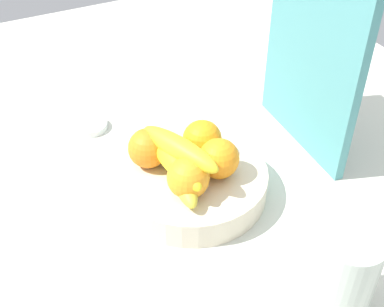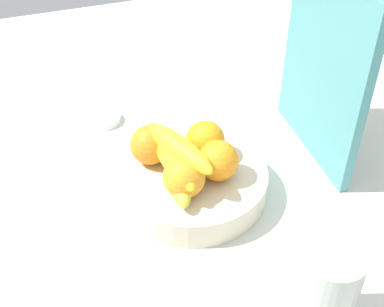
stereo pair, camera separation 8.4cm
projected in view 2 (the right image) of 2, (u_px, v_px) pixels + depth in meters
ground_plane at (203, 198)px, 96.28cm from camera, size 180.00×140.00×3.00cm
fruit_bowl at (192, 182)px, 93.59cm from camera, size 27.14×27.14×5.19cm
orange_front_left at (205, 140)px, 93.06cm from camera, size 7.16×7.16×7.16cm
orange_front_right at (150, 145)px, 92.00cm from camera, size 7.16×7.16×7.16cm
orange_center at (184, 177)px, 85.28cm from camera, size 7.16×7.16×7.16cm
orange_back_left at (218, 161)px, 88.60cm from camera, size 7.16×7.16×7.16cm
banana_bunch at (177, 161)px, 87.60cm from camera, size 18.45×9.62×8.40cm
cutting_board at (324, 69)px, 94.38cm from camera, size 28.06×3.60×36.00cm
thermos_tumbler at (326, 289)px, 69.94cm from camera, size 8.75×8.75×14.39cm
jar_lid at (104, 119)px, 112.20cm from camera, size 7.20×7.20×1.38cm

